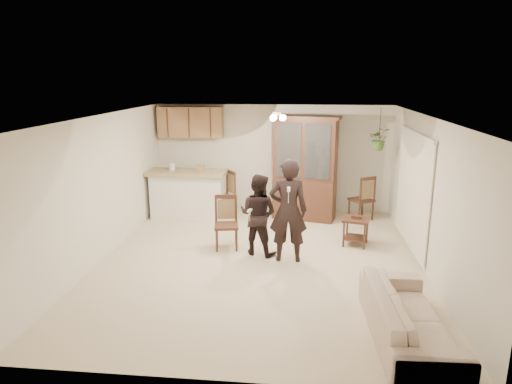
# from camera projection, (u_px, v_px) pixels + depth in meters

# --- Properties ---
(floor) EXTENTS (6.50, 6.50, 0.00)m
(floor) POSITION_uv_depth(u_px,v_px,m) (260.00, 261.00, 7.95)
(floor) COLOR beige
(floor) RESTS_ON ground
(ceiling) EXTENTS (5.50, 6.50, 0.02)m
(ceiling) POSITION_uv_depth(u_px,v_px,m) (260.00, 117.00, 7.34)
(ceiling) COLOR silver
(ceiling) RESTS_ON wall_back
(wall_back) EXTENTS (5.50, 0.02, 2.50)m
(wall_back) POSITION_uv_depth(u_px,v_px,m) (273.00, 158.00, 10.78)
(wall_back) COLOR silver
(wall_back) RESTS_ON ground
(wall_front) EXTENTS (5.50, 0.02, 2.50)m
(wall_front) POSITION_uv_depth(u_px,v_px,m) (229.00, 272.00, 4.51)
(wall_front) COLOR silver
(wall_front) RESTS_ON ground
(wall_left) EXTENTS (0.02, 6.50, 2.50)m
(wall_left) POSITION_uv_depth(u_px,v_px,m) (102.00, 188.00, 7.91)
(wall_left) COLOR silver
(wall_left) RESTS_ON ground
(wall_right) EXTENTS (0.02, 6.50, 2.50)m
(wall_right) POSITION_uv_depth(u_px,v_px,m) (429.00, 196.00, 7.38)
(wall_right) COLOR silver
(wall_right) RESTS_ON ground
(breakfast_bar) EXTENTS (1.60, 0.55, 1.00)m
(breakfast_bar) POSITION_uv_depth(u_px,v_px,m) (188.00, 196.00, 10.28)
(breakfast_bar) COLOR white
(breakfast_bar) RESTS_ON floor
(bar_top) EXTENTS (1.75, 0.70, 0.08)m
(bar_top) POSITION_uv_depth(u_px,v_px,m) (187.00, 173.00, 10.14)
(bar_top) COLOR tan
(bar_top) RESTS_ON breakfast_bar
(upper_cabinets) EXTENTS (1.50, 0.34, 0.70)m
(upper_cabinets) POSITION_uv_depth(u_px,v_px,m) (191.00, 122.00, 10.58)
(upper_cabinets) COLOR olive
(upper_cabinets) RESTS_ON wall_back
(vertical_blinds) EXTENTS (0.06, 2.30, 2.10)m
(vertical_blinds) POSITION_uv_depth(u_px,v_px,m) (413.00, 191.00, 8.29)
(vertical_blinds) COLOR white
(vertical_blinds) RESTS_ON wall_right
(ceiling_fixture) EXTENTS (0.36, 0.36, 0.20)m
(ceiling_fixture) POSITION_uv_depth(u_px,v_px,m) (277.00, 117.00, 8.50)
(ceiling_fixture) COLOR beige
(ceiling_fixture) RESTS_ON ceiling
(hanging_plant) EXTENTS (0.43, 0.37, 0.48)m
(hanging_plant) POSITION_uv_depth(u_px,v_px,m) (379.00, 139.00, 9.59)
(hanging_plant) COLOR #375B24
(hanging_plant) RESTS_ON ceiling
(plant_cord) EXTENTS (0.01, 0.01, 0.65)m
(plant_cord) POSITION_uv_depth(u_px,v_px,m) (380.00, 123.00, 9.51)
(plant_cord) COLOR black
(plant_cord) RESTS_ON ceiling
(sofa) EXTENTS (0.82, 1.91, 0.73)m
(sofa) POSITION_uv_depth(u_px,v_px,m) (409.00, 313.00, 5.48)
(sofa) COLOR beige
(sofa) RESTS_ON floor
(adult) EXTENTS (0.67, 0.45, 1.80)m
(adult) POSITION_uv_depth(u_px,v_px,m) (288.00, 211.00, 7.79)
(adult) COLOR black
(adult) RESTS_ON floor
(child) EXTENTS (0.79, 0.70, 1.35)m
(child) POSITION_uv_depth(u_px,v_px,m) (258.00, 218.00, 8.15)
(child) COLOR black
(child) RESTS_ON floor
(china_hutch) EXTENTS (1.55, 0.88, 2.31)m
(china_hutch) POSITION_uv_depth(u_px,v_px,m) (305.00, 169.00, 10.09)
(china_hutch) COLOR #341A13
(china_hutch) RESTS_ON floor
(side_table) EXTENTS (0.59, 0.59, 0.58)m
(side_table) POSITION_uv_depth(u_px,v_px,m) (356.00, 231.00, 8.66)
(side_table) COLOR #341A13
(side_table) RESTS_ON floor
(chair_bar) EXTENTS (0.51, 0.51, 0.99)m
(chair_bar) POSITION_uv_depth(u_px,v_px,m) (227.00, 234.00, 8.50)
(chair_bar) COLOR #341A13
(chair_bar) RESTS_ON floor
(chair_hutch_left) EXTENTS (0.66, 0.66, 1.07)m
(chair_hutch_left) POSITION_uv_depth(u_px,v_px,m) (223.00, 205.00, 10.32)
(chair_hutch_left) COLOR #341A13
(chair_hutch_left) RESTS_ON floor
(chair_hutch_right) EXTENTS (0.61, 0.61, 1.01)m
(chair_hutch_right) POSITION_uv_depth(u_px,v_px,m) (361.00, 207.00, 10.23)
(chair_hutch_right) COLOR #341A13
(chair_hutch_right) RESTS_ON floor
(controller_adult) EXTENTS (0.05, 0.16, 0.05)m
(controller_adult) POSITION_uv_depth(u_px,v_px,m) (289.00, 189.00, 7.26)
(controller_adult) COLOR white
(controller_adult) RESTS_ON adult
(controller_child) EXTENTS (0.08, 0.13, 0.04)m
(controller_child) POSITION_uv_depth(u_px,v_px,m) (250.00, 210.00, 7.80)
(controller_child) COLOR white
(controller_child) RESTS_ON child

